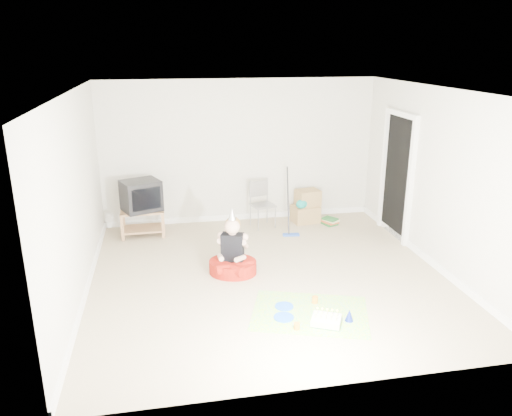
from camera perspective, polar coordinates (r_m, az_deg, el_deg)
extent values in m
plane|color=tan|center=(7.23, 1.38, -7.73)|extent=(5.00, 5.00, 0.00)
cube|color=black|center=(8.75, 15.86, 3.36)|extent=(0.02, 0.90, 2.05)
cube|color=#966A43|center=(8.77, -12.88, -0.32)|extent=(0.74, 0.47, 0.03)
cube|color=#966A43|center=(8.87, -12.73, -2.31)|extent=(0.74, 0.47, 0.03)
cube|color=#966A43|center=(8.67, -15.03, -2.21)|extent=(0.05, 0.05, 0.46)
cube|color=#966A43|center=(8.64, -10.57, -1.95)|extent=(0.05, 0.05, 0.46)
cube|color=#966A43|center=(9.05, -14.90, -1.35)|extent=(0.05, 0.05, 0.46)
cube|color=#966A43|center=(9.02, -10.62, -1.09)|extent=(0.05, 0.05, 0.46)
cube|color=black|center=(8.69, -13.00, 1.40)|extent=(0.75, 0.69, 0.52)
cube|color=#97979C|center=(8.97, 0.79, 0.32)|extent=(0.47, 0.45, 0.03)
cylinder|color=#97979C|center=(8.89, -0.19, 0.26)|extent=(0.02, 0.02, 0.85)
cylinder|color=#97979C|center=(9.04, 1.76, 0.55)|extent=(0.02, 0.02, 0.85)
cube|color=#A07E4D|center=(9.34, 5.67, -0.68)|extent=(0.52, 0.43, 0.31)
cube|color=#A07E4D|center=(9.29, 5.93, 1.17)|extent=(0.47, 0.40, 0.29)
ellipsoid|color=#0B8076|center=(9.12, 5.24, 0.44)|extent=(0.21, 0.14, 0.17)
cube|color=#234AB2|center=(8.70, 4.02, -3.06)|extent=(0.29, 0.13, 0.03)
cylinder|color=black|center=(8.51, 4.11, 0.54)|extent=(0.07, 0.39, 1.12)
cube|color=#216529|center=(9.33, 8.39, -1.72)|extent=(0.31, 0.35, 0.03)
cube|color=#C25029|center=(9.31, 8.40, -1.53)|extent=(0.31, 0.34, 0.03)
cube|color=beige|center=(9.30, 8.41, -1.35)|extent=(0.31, 0.33, 0.03)
cube|color=#216529|center=(9.29, 8.42, -1.17)|extent=(0.30, 0.32, 0.03)
cylinder|color=#9D190E|center=(7.27, -2.66, -6.74)|extent=(0.88, 0.88, 0.19)
cube|color=black|center=(7.15, -2.70, -4.54)|extent=(0.35, 0.27, 0.42)
sphere|color=tan|center=(7.04, -2.73, -2.15)|extent=(0.28, 0.28, 0.22)
cone|color=silver|center=(6.97, -2.76, -0.66)|extent=(0.11, 0.11, 0.17)
cube|color=#F33389|center=(6.32, 6.18, -11.84)|extent=(1.66, 1.41, 0.01)
cube|color=silver|center=(6.10, 8.03, -12.62)|extent=(0.42, 0.39, 0.09)
cube|color=#42BB6A|center=(6.12, 8.01, -12.93)|extent=(0.42, 0.39, 0.01)
cylinder|color=beige|center=(6.02, 6.86, -12.13)|extent=(0.01, 0.01, 0.07)
cylinder|color=beige|center=(6.02, 7.43, -12.19)|extent=(0.01, 0.01, 0.07)
cylinder|color=beige|center=(6.01, 7.99, -12.25)|extent=(0.01, 0.01, 0.07)
cylinder|color=beige|center=(6.01, 8.56, -12.30)|extent=(0.01, 0.01, 0.07)
cylinder|color=beige|center=(6.00, 9.13, -12.36)|extent=(0.01, 0.01, 0.07)
cylinder|color=beige|center=(6.12, 7.01, -11.64)|extent=(0.01, 0.01, 0.07)
cylinder|color=beige|center=(6.11, 7.57, -11.69)|extent=(0.01, 0.01, 0.07)
cylinder|color=beige|center=(6.11, 8.13, -11.75)|extent=(0.01, 0.01, 0.07)
cylinder|color=beige|center=(6.10, 8.69, -11.81)|extent=(0.01, 0.01, 0.07)
cylinder|color=beige|center=(6.10, 9.24, -11.86)|extent=(0.01, 0.01, 0.07)
cylinder|color=blue|center=(6.42, 3.24, -11.16)|extent=(0.33, 0.33, 0.01)
cylinder|color=blue|center=(6.19, 3.19, -12.36)|extent=(0.34, 0.34, 0.01)
cylinder|color=orange|center=(6.53, 6.74, -10.37)|extent=(0.11, 0.11, 0.09)
cylinder|color=orange|center=(5.96, 4.69, -13.30)|extent=(0.08, 0.08, 0.08)
cone|color=#1A2EB7|center=(6.19, 10.62, -11.95)|extent=(0.15, 0.15, 0.15)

